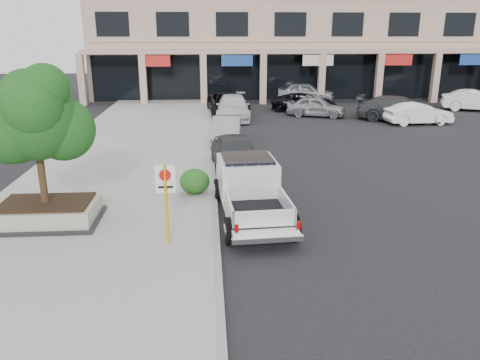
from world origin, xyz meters
name	(u,v)px	position (x,y,z in m)	size (l,w,h in m)	color
ground	(268,235)	(0.00, 0.00, 0.00)	(120.00, 120.00, 0.00)	black
sidewalk	(118,178)	(-5.50, 6.00, 0.07)	(8.00, 52.00, 0.15)	gray
curb	(213,176)	(-1.55, 6.00, 0.07)	(0.20, 52.00, 0.15)	gray
strip_mall	(306,44)	(8.00, 33.93, 4.75)	(40.55, 12.43, 9.50)	tan
planter	(47,212)	(-6.79, 1.12, 0.48)	(3.20, 2.20, 0.68)	black
planter_tree	(41,118)	(-6.66, 1.28, 3.41)	(2.90, 2.55, 4.00)	#322113
no_parking_sign	(166,194)	(-2.91, -0.70, 1.63)	(0.55, 0.09, 2.30)	#DA9C0B
hedge	(195,181)	(-2.25, 3.56, 0.62)	(1.10, 0.99, 0.94)	#194213
pickup_truck	(252,192)	(-0.35, 1.42, 0.90)	(2.13, 5.74, 1.81)	silver
curb_car_a	(235,153)	(-0.55, 6.93, 0.78)	(1.85, 4.60, 1.57)	#303336
curb_car_b	(226,130)	(-0.73, 12.32, 0.72)	(1.52, 4.35, 1.43)	#929499
curb_car_c	(233,107)	(0.04, 19.82, 0.82)	(2.29, 5.64, 1.64)	silver
curb_car_d	(228,103)	(-0.23, 21.90, 0.82)	(2.71, 5.87, 1.63)	black
lot_car_a	(316,107)	(6.12, 20.43, 0.72)	(1.70, 4.21, 1.44)	#94969B
lot_car_b	(418,114)	(12.18, 17.02, 0.71)	(1.51, 4.33, 1.43)	white
lot_car_c	(400,109)	(11.43, 18.30, 0.84)	(2.35, 5.77, 1.68)	#323437
lot_car_d	(304,102)	(5.72, 22.78, 0.69)	(2.28, 4.96, 1.38)	black
lot_car_e	(306,92)	(6.89, 27.99, 0.84)	(1.98, 4.93, 1.68)	#A2A5AA
lot_car_f	(475,101)	(18.98, 22.13, 0.80)	(1.69, 4.83, 1.59)	silver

